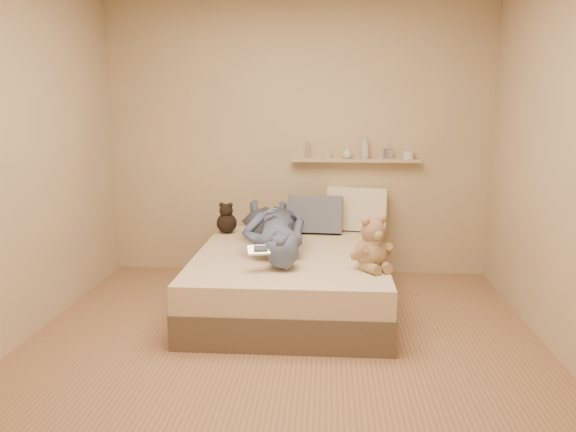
# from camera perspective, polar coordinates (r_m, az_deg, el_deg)

# --- Properties ---
(room) EXTENTS (3.80, 3.80, 3.80)m
(room) POSITION_cam_1_polar(r_m,az_deg,el_deg) (3.46, -0.77, 5.99)
(room) COLOR #99704F
(room) RESTS_ON ground
(bed) EXTENTS (1.50, 1.90, 0.45)m
(bed) POSITION_cam_1_polar(r_m,az_deg,el_deg) (4.59, 0.25, -6.37)
(bed) COLOR brown
(bed) RESTS_ON floor
(game_console) EXTENTS (0.20, 0.12, 0.06)m
(game_console) POSITION_cam_1_polar(r_m,az_deg,el_deg) (3.95, -2.79, -3.46)
(game_console) COLOR silver
(game_console) RESTS_ON bed
(teddy_bear) EXTENTS (0.31, 0.32, 0.39)m
(teddy_bear) POSITION_cam_1_polar(r_m,az_deg,el_deg) (4.07, 8.57, -3.14)
(teddy_bear) COLOR #A27859
(teddy_bear) RESTS_ON bed
(dark_plush) EXTENTS (0.19, 0.19, 0.29)m
(dark_plush) POSITION_cam_1_polar(r_m,az_deg,el_deg) (5.17, -6.26, -0.39)
(dark_plush) COLOR black
(dark_plush) RESTS_ON bed
(pillow_cream) EXTENTS (0.58, 0.31, 0.42)m
(pillow_cream) POSITION_cam_1_polar(r_m,az_deg,el_deg) (5.29, 7.02, 0.70)
(pillow_cream) COLOR beige
(pillow_cream) RESTS_ON bed
(pillow_grey) EXTENTS (0.51, 0.26, 0.36)m
(pillow_grey) POSITION_cam_1_polar(r_m,az_deg,el_deg) (5.15, 2.76, 0.14)
(pillow_grey) COLOR slate
(pillow_grey) RESTS_ON bed
(person) EXTENTS (0.79, 1.54, 0.35)m
(person) POSITION_cam_1_polar(r_m,az_deg,el_deg) (4.61, -1.50, -1.13)
(person) COLOR #4C5777
(person) RESTS_ON bed
(wall_shelf) EXTENTS (1.20, 0.12, 0.03)m
(wall_shelf) POSITION_cam_1_polar(r_m,az_deg,el_deg) (5.30, 6.89, 5.64)
(wall_shelf) COLOR tan
(wall_shelf) RESTS_ON wall_back
(shelf_bottles) EXTENTS (1.00, 0.12, 0.21)m
(shelf_bottles) POSITION_cam_1_polar(r_m,az_deg,el_deg) (5.30, 7.99, 6.55)
(shelf_bottles) COLOR silver
(shelf_bottles) RESTS_ON wall_shelf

